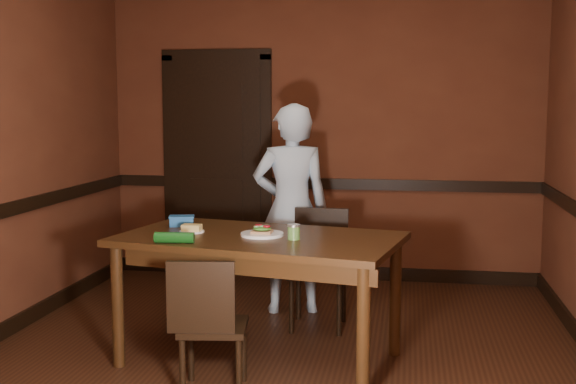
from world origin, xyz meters
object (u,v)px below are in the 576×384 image
(person, at_px, (291,209))
(dining_table, at_px, (260,299))
(food_tub, at_px, (182,221))
(sauce_jar, at_px, (294,232))
(cheese_saucer, at_px, (192,229))
(chair_near, at_px, (214,324))
(sandwich_plate, at_px, (262,233))
(chair_far, at_px, (318,270))

(person, bearing_deg, dining_table, 73.06)
(food_tub, bearing_deg, sauce_jar, -37.74)
(person, relative_size, cheese_saucer, 10.21)
(dining_table, xyz_separation_m, chair_near, (-0.15, -0.54, -0.01))
(sauce_jar, relative_size, food_tub, 0.49)
(sauce_jar, height_order, cheese_saucer, sauce_jar)
(cheese_saucer, bearing_deg, sauce_jar, -11.53)
(sandwich_plate, distance_m, cheese_saucer, 0.48)
(food_tub, bearing_deg, chair_near, -75.95)
(chair_near, relative_size, person, 0.48)
(sauce_jar, bearing_deg, chair_near, -130.87)
(person, height_order, sandwich_plate, person)
(chair_far, bearing_deg, dining_table, -110.92)
(sandwich_plate, bearing_deg, chair_near, -107.62)
(dining_table, distance_m, chair_far, 0.80)
(chair_far, xyz_separation_m, sauce_jar, (-0.05, -0.83, 0.43))
(cheese_saucer, distance_m, food_tub, 0.25)
(sauce_jar, bearing_deg, food_tub, 156.89)
(sandwich_plate, distance_m, sauce_jar, 0.24)
(dining_table, relative_size, sandwich_plate, 6.41)
(cheese_saucer, height_order, food_tub, food_tub)
(chair_far, distance_m, sauce_jar, 0.94)
(dining_table, xyz_separation_m, person, (0.02, 1.14, 0.42))
(sandwich_plate, xyz_separation_m, sauce_jar, (0.22, -0.09, 0.03))
(person, distance_m, sandwich_plate, 1.13)
(dining_table, height_order, chair_far, chair_far)
(sauce_jar, bearing_deg, cheese_saucer, 168.47)
(chair_far, bearing_deg, cheese_saucer, -137.07)
(chair_far, height_order, sauce_jar, sauce_jar)
(dining_table, distance_m, cheese_saucer, 0.63)
(sauce_jar, bearing_deg, person, 100.08)
(sandwich_plate, bearing_deg, person, 90.00)
(dining_table, height_order, sandwich_plate, sandwich_plate)
(dining_table, bearing_deg, chair_near, -94.94)
(sandwich_plate, bearing_deg, cheese_saucer, 174.03)
(chair_near, height_order, sauce_jar, sauce_jar)
(person, bearing_deg, chair_far, 108.19)
(chair_far, bearing_deg, food_tub, -151.45)
(chair_far, bearing_deg, sandwich_plate, -109.78)
(dining_table, relative_size, chair_far, 2.01)
(chair_near, relative_size, sauce_jar, 8.51)
(cheese_saucer, xyz_separation_m, food_tub, (-0.14, 0.21, 0.02))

